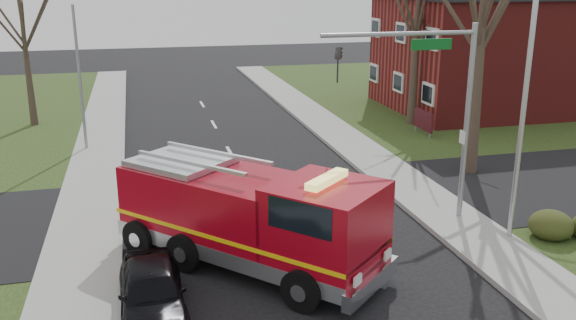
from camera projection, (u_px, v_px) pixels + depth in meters
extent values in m
plane|color=black|center=(291.00, 257.00, 18.59)|extent=(120.00, 120.00, 0.00)
cube|color=gray|center=(473.00, 235.00, 20.02)|extent=(2.40, 80.00, 0.15)
cube|color=gray|center=(78.00, 278.00, 17.12)|extent=(2.40, 80.00, 0.15)
cube|color=maroon|center=(510.00, 54.00, 38.75)|extent=(15.00, 10.00, 7.00)
cube|color=silver|center=(398.00, 82.00, 37.41)|extent=(0.12, 1.40, 1.20)
cube|color=#410F17|center=(423.00, 120.00, 32.40)|extent=(0.12, 2.00, 1.00)
cylinder|color=gray|center=(430.00, 132.00, 31.79)|extent=(0.08, 0.08, 0.90)
cylinder|color=gray|center=(416.00, 125.00, 33.27)|extent=(0.08, 0.08, 0.90)
ellipsoid|color=#2F3914|center=(569.00, 224.00, 19.60)|extent=(2.80, 2.00, 0.90)
cone|color=#33251E|center=(481.00, 34.00, 24.66)|extent=(0.64, 0.64, 12.00)
cone|color=#33251E|center=(416.00, 33.00, 33.58)|extent=(0.56, 0.56, 10.50)
cone|color=#33251E|center=(25.00, 47.00, 33.53)|extent=(0.44, 0.44, 9.00)
cylinder|color=gray|center=(466.00, 126.00, 20.53)|extent=(0.18, 0.18, 6.80)
cylinder|color=gray|center=(400.00, 34.00, 19.03)|extent=(5.20, 0.14, 0.14)
cube|color=#0C591E|center=(431.00, 44.00, 19.39)|extent=(1.40, 0.06, 0.35)
imported|color=black|center=(339.00, 47.00, 18.66)|extent=(0.22, 0.18, 1.10)
cylinder|color=#B7BABF|center=(523.00, 114.00, 18.60)|extent=(0.16, 0.16, 8.40)
cylinder|color=gray|center=(80.00, 80.00, 29.00)|extent=(0.14, 0.14, 7.00)
cube|color=maroon|center=(214.00, 205.00, 18.38)|extent=(5.60, 5.78, 2.17)
cube|color=maroon|center=(326.00, 229.00, 16.26)|extent=(3.79, 3.79, 2.48)
cube|color=#B7BABF|center=(247.00, 241.00, 17.98)|extent=(7.42, 7.77, 0.46)
cube|color=#E5B20C|center=(246.00, 223.00, 17.81)|extent=(7.42, 7.78, 0.12)
cube|color=black|center=(365.00, 210.00, 15.44)|extent=(1.83, 1.68, 0.88)
cube|color=#E5D866|center=(327.00, 179.00, 15.86)|extent=(1.46, 1.38, 0.19)
cylinder|color=black|center=(302.00, 290.00, 15.48)|extent=(1.03, 1.08, 1.14)
cylinder|color=black|center=(352.00, 252.00, 17.62)|extent=(1.03, 1.08, 1.14)
cylinder|color=black|center=(140.00, 238.00, 18.59)|extent=(1.03, 1.08, 1.14)
cylinder|color=black|center=(198.00, 211.00, 20.73)|extent=(1.03, 1.08, 1.14)
imported|color=black|center=(152.00, 291.00, 15.19)|extent=(1.72, 4.06, 1.37)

